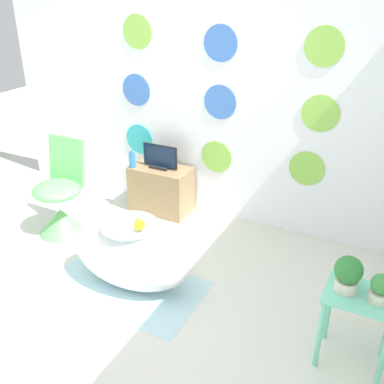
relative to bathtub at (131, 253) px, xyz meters
The scene contains 12 objects.
ground_plane 0.87m from the bathtub, 81.51° to the right, with size 12.00×12.00×0.00m, color silver.
wall_back_dotted 1.69m from the bathtub, 84.74° to the left, with size 4.70×0.05×2.60m.
rug 0.28m from the bathtub, 104.70° to the right, with size 1.17×0.70×0.01m.
bathtub is the anchor object (origin of this frame).
rubber_duck 0.34m from the bathtub, 23.70° to the right, with size 0.08×0.09×0.10m.
chair 1.07m from the bathtub, 160.67° to the left, with size 0.44×0.44×0.87m.
tv_cabinet 1.19m from the bathtub, 109.65° to the left, with size 0.59×0.33×0.47m.
tv 1.23m from the bathtub, 109.62° to the left, with size 0.37×0.12×0.23m.
vase 1.23m from the bathtub, 122.69° to the left, with size 0.06×0.06×0.17m.
side_table 1.63m from the bathtub, ahead, with size 0.40×0.32×0.51m.
potted_plant_left 1.58m from the bathtub, ahead, with size 0.16×0.16×0.22m.
potted_plant_right 1.75m from the bathtub, ahead, with size 0.12×0.12×0.17m.
Camera 1 is at (1.57, -1.50, 2.15)m, focal length 42.00 mm.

